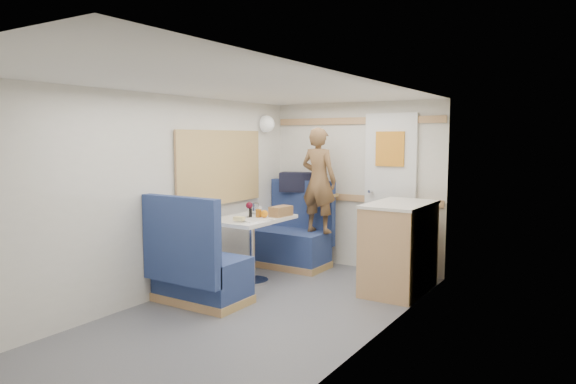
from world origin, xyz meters
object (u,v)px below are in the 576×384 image
Objects in this scene: orange_fruit at (264,214)px; bread_loaf at (281,211)px; tumbler_mid at (256,208)px; tray at (256,220)px; cheese_block at (239,219)px; bench_far at (294,242)px; pepper_grinder at (250,213)px; salt_grinder at (260,211)px; dome_light at (266,124)px; duffel_bag at (301,182)px; dinette_table at (252,231)px; beer_glass at (259,214)px; galley_counter at (399,247)px; tumbler_left at (217,215)px; bench_near at (198,273)px; person at (319,180)px; wine_glass at (249,206)px.

bread_loaf is at bearing 84.06° from orange_fruit.
tumbler_mid is 0.34m from bread_loaf.
tray is 2.81× the size of cheese_block.
pepper_grinder is at bearing -90.73° from bench_far.
bread_loaf is (0.21, 0.10, 0.00)m from salt_grinder.
tray is (0.56, -1.00, -1.02)m from dome_light.
duffel_bag is 0.96m from bread_loaf.
cheese_block is (0.08, -0.33, 0.19)m from dinette_table.
cheese_block is at bearing -96.60° from beer_glass.
galley_counter is at bearing 24.81° from orange_fruit.
tray is at bearing -80.64° from bench_far.
bread_loaf is (0.42, 0.58, 0.00)m from tumbler_left.
bench_near is 0.85m from tray.
dinette_table is 8.42× the size of cheese_block.
dome_light is at bearing 119.93° from beer_glass.
galley_counter reaches higher than beer_glass.
galley_counter is 1.32m from bread_loaf.
galley_counter is 1.91m from tumbler_left.
pepper_grinder is at bearing 170.49° from orange_fruit.
tumbler_left is (-0.39, -0.31, -0.01)m from orange_fruit.
salt_grinder is at bearing 120.16° from beer_glass.
person reaches higher than bread_loaf.
dinette_table is at bearing 15.06° from pepper_grinder.
orange_fruit is at bearing -95.94° from bread_loaf.
person is at bearing 5.84° from bench_far.
galley_counter reaches higher than wine_glass.
dinette_table is at bearing 164.17° from beer_glass.
person reaches higher than duffel_bag.
wine_glass reaches higher than bread_loaf.
beer_glass reaches higher than dinette_table.
dome_light is at bearing 135.12° from bread_loaf.
galley_counter is 1.72m from duffel_bag.
bench_far is at bearing 99.36° from tray.
dome_light is 1.18m from tumbler_mid.
tumbler_left is 0.59m from tumbler_mid.
dome_light reaches higher than bench_near.
bread_loaf reaches higher than cheese_block.
galley_counter is at bearing 28.29° from tumbler_left.
bread_loaf is at bearing 45.53° from pepper_grinder.
pepper_grinder is (-0.01, -0.87, 0.47)m from bench_far.
duffel_bag is at bearing 99.79° from tray.
salt_grinder is at bearing 74.85° from wine_glass.
galley_counter is 2.99× the size of tray.
tumbler_left is at bearing -97.52° from tumbler_mid.
bread_loaf is (0.25, 0.24, -0.07)m from wine_glass.
galley_counter is 1.66m from cheese_block.
bench_far is 10.42× the size of beer_glass.
wine_glass is at bearing -69.26° from tumbler_mid.
orange_fruit is at bearing -10.88° from dinette_table.
duffel_bag is 6.31× the size of orange_fruit.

